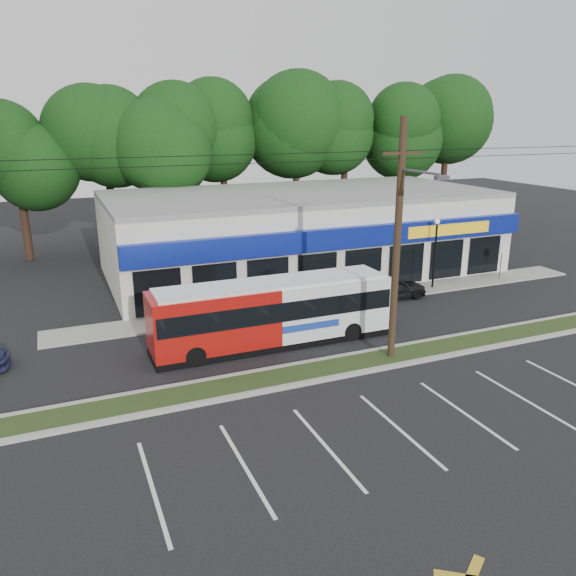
# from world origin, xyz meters

# --- Properties ---
(ground) EXTENTS (120.00, 120.00, 0.00)m
(ground) POSITION_xyz_m (0.00, 0.00, 0.00)
(ground) COLOR black
(ground) RESTS_ON ground
(grass_strip) EXTENTS (40.00, 1.60, 0.12)m
(grass_strip) POSITION_xyz_m (0.00, 1.00, 0.06)
(grass_strip) COLOR #1F3214
(grass_strip) RESTS_ON ground
(curb_south) EXTENTS (40.00, 0.25, 0.14)m
(curb_south) POSITION_xyz_m (0.00, 0.15, 0.07)
(curb_south) COLOR #9E9E93
(curb_south) RESTS_ON ground
(curb_north) EXTENTS (40.00, 0.25, 0.14)m
(curb_north) POSITION_xyz_m (0.00, 1.85, 0.07)
(curb_north) COLOR #9E9E93
(curb_north) RESTS_ON ground
(sidewalk) EXTENTS (32.00, 2.20, 0.10)m
(sidewalk) POSITION_xyz_m (5.00, 9.00, 0.05)
(sidewalk) COLOR #9E9E93
(sidewalk) RESTS_ON ground
(strip_mall) EXTENTS (25.00, 12.55, 5.30)m
(strip_mall) POSITION_xyz_m (5.50, 15.91, 2.65)
(strip_mall) COLOR silver
(strip_mall) RESTS_ON ground
(utility_pole) EXTENTS (50.00, 2.77, 10.00)m
(utility_pole) POSITION_xyz_m (2.83, 0.93, 5.41)
(utility_pole) COLOR black
(utility_pole) RESTS_ON ground
(lamp_post) EXTENTS (0.30, 0.30, 4.25)m
(lamp_post) POSITION_xyz_m (11.00, 8.80, 2.67)
(lamp_post) COLOR black
(lamp_post) RESTS_ON ground
(sign_post) EXTENTS (0.45, 0.10, 2.23)m
(sign_post) POSITION_xyz_m (16.00, 8.57, 1.56)
(sign_post) COLOR #59595E
(sign_post) RESTS_ON ground
(tree_line) EXTENTS (46.76, 6.76, 11.83)m
(tree_line) POSITION_xyz_m (4.00, 26.00, 8.42)
(tree_line) COLOR black
(tree_line) RESTS_ON ground
(metrobus) EXTENTS (11.07, 2.39, 2.97)m
(metrobus) POSITION_xyz_m (-1.04, 4.50, 1.57)
(metrobus) COLOR #A6110C
(metrobus) RESTS_ON ground
(car_dark) EXTENTS (4.02, 1.75, 1.35)m
(car_dark) POSITION_xyz_m (7.65, 8.12, 0.67)
(car_dark) COLOR black
(car_dark) RESTS_ON ground
(pedestrian_a) EXTENTS (0.76, 0.54, 1.97)m
(pedestrian_a) POSITION_xyz_m (6.57, 7.55, 0.98)
(pedestrian_a) COLOR silver
(pedestrian_a) RESTS_ON ground
(pedestrian_b) EXTENTS (0.93, 0.80, 1.66)m
(pedestrian_b) POSITION_xyz_m (3.45, 8.48, 0.83)
(pedestrian_b) COLOR beige
(pedestrian_b) RESTS_ON ground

